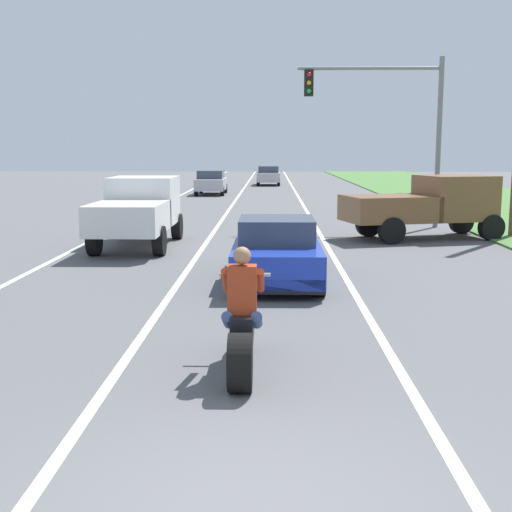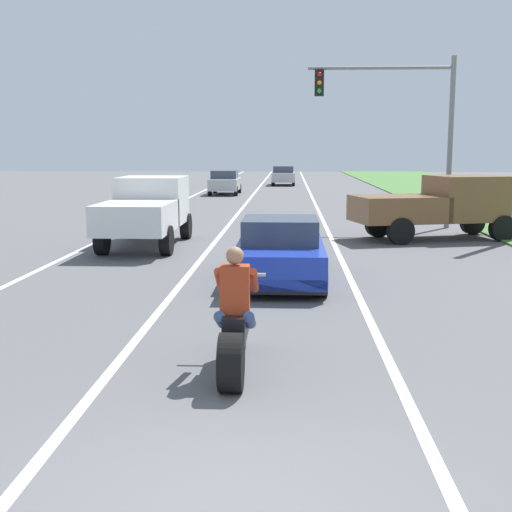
% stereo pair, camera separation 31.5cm
% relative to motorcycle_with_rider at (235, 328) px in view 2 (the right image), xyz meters
% --- Properties ---
extents(lane_stripe_left_solid, '(0.14, 120.00, 0.01)m').
position_rel_motorcycle_with_rider_xyz_m(lane_stripe_left_solid, '(-5.20, 16.63, -0.59)').
color(lane_stripe_left_solid, white).
rests_on(lane_stripe_left_solid, ground).
extents(lane_stripe_right_solid, '(0.14, 120.00, 0.01)m').
position_rel_motorcycle_with_rider_xyz_m(lane_stripe_right_solid, '(2.00, 16.63, -0.59)').
color(lane_stripe_right_solid, white).
rests_on(lane_stripe_right_solid, ground).
extents(lane_stripe_centre_dashed, '(0.14, 120.00, 0.01)m').
position_rel_motorcycle_with_rider_xyz_m(lane_stripe_centre_dashed, '(-1.60, 16.63, -0.59)').
color(lane_stripe_centre_dashed, white).
rests_on(lane_stripe_centre_dashed, ground).
extents(motorcycle_with_rider, '(0.70, 2.21, 1.62)m').
position_rel_motorcycle_with_rider_xyz_m(motorcycle_with_rider, '(0.00, 0.00, 0.00)').
color(motorcycle_with_rider, black).
rests_on(motorcycle_with_rider, ground).
extents(sports_car_blue, '(1.84, 4.30, 1.37)m').
position_rel_motorcycle_with_rider_xyz_m(sports_car_blue, '(0.48, 6.01, 0.04)').
color(sports_car_blue, '#1E38B2').
rests_on(sports_car_blue, ground).
extents(pickup_truck_left_lane_white, '(2.02, 4.80, 1.98)m').
position_rel_motorcycle_with_rider_xyz_m(pickup_truck_left_lane_white, '(-3.47, 10.93, 0.51)').
color(pickup_truck_left_lane_white, silver).
rests_on(pickup_truck_left_lane_white, ground).
extents(pickup_truck_right_shoulder_brown, '(5.14, 3.14, 1.98)m').
position_rel_motorcycle_with_rider_xyz_m(pickup_truck_right_shoulder_brown, '(5.30, 12.94, 0.51)').
color(pickup_truck_right_shoulder_brown, brown).
rests_on(pickup_truck_right_shoulder_brown, ground).
extents(traffic_light_mast_near, '(5.13, 0.34, 6.00)m').
position_rel_motorcycle_with_rider_xyz_m(traffic_light_mast_near, '(4.71, 16.01, 3.44)').
color(traffic_light_mast_near, gray).
rests_on(traffic_light_mast_near, ground).
extents(distant_car_far_ahead, '(1.80, 4.00, 1.50)m').
position_rel_motorcycle_with_rider_xyz_m(distant_car_far_ahead, '(-3.38, 33.49, 0.18)').
color(distant_car_far_ahead, '#B2B2B7').
rests_on(distant_car_far_ahead, ground).
extents(distant_car_further_ahead, '(1.80, 4.00, 1.50)m').
position_rel_motorcycle_with_rider_xyz_m(distant_car_further_ahead, '(0.17, 44.47, 0.18)').
color(distant_car_further_ahead, '#B2B2B7').
rests_on(distant_car_further_ahead, ground).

